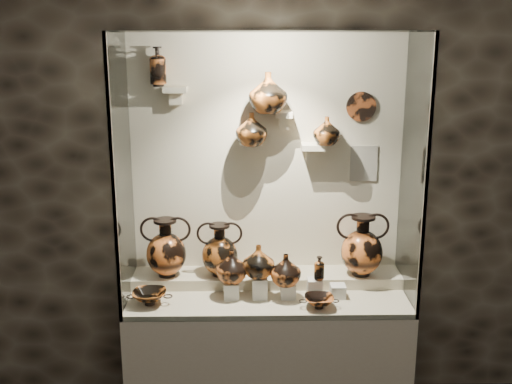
% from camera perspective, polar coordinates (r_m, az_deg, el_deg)
% --- Properties ---
extents(wall_back, '(5.00, 0.02, 3.20)m').
position_cam_1_polar(wall_back, '(4.03, 0.95, 2.87)').
color(wall_back, black).
rests_on(wall_back, ground).
extents(plinth, '(1.70, 0.60, 0.80)m').
position_cam_1_polar(plinth, '(4.16, 1.03, -14.48)').
color(plinth, beige).
rests_on(plinth, floor).
extents(front_tier, '(1.68, 0.58, 0.03)m').
position_cam_1_polar(front_tier, '(3.97, 1.06, -9.27)').
color(front_tier, '#C2B496').
rests_on(front_tier, plinth).
extents(rear_tier, '(1.70, 0.25, 0.10)m').
position_cam_1_polar(rear_tier, '(4.12, 0.98, -7.82)').
color(rear_tier, '#C2B496').
rests_on(rear_tier, plinth).
extents(back_panel, '(1.70, 0.03, 1.60)m').
position_cam_1_polar(back_panel, '(4.02, 0.96, 2.86)').
color(back_panel, beige).
rests_on(back_panel, plinth).
extents(glass_front, '(1.70, 0.01, 1.60)m').
position_cam_1_polar(glass_front, '(3.43, 1.30, 0.68)').
color(glass_front, white).
rests_on(glass_front, plinth).
extents(glass_left, '(0.01, 0.60, 1.60)m').
position_cam_1_polar(glass_left, '(3.78, -11.81, 1.73)').
color(glass_left, white).
rests_on(glass_left, plinth).
extents(glass_right, '(0.01, 0.60, 1.60)m').
position_cam_1_polar(glass_right, '(3.84, 13.84, 1.82)').
color(glass_right, white).
rests_on(glass_right, plinth).
extents(glass_top, '(1.70, 0.60, 0.01)m').
position_cam_1_polar(glass_top, '(3.62, 1.18, 14.19)').
color(glass_top, white).
rests_on(glass_top, back_panel).
extents(frame_post_left, '(0.02, 0.02, 1.60)m').
position_cam_1_polar(frame_post_left, '(3.50, -12.57, 0.63)').
color(frame_post_left, gray).
rests_on(frame_post_left, plinth).
extents(frame_post_right, '(0.02, 0.02, 1.60)m').
position_cam_1_polar(frame_post_right, '(3.57, 14.90, 0.74)').
color(frame_post_right, gray).
rests_on(frame_post_right, plinth).
extents(pedestal_a, '(0.09, 0.09, 0.10)m').
position_cam_1_polar(pedestal_a, '(3.90, -2.18, -8.72)').
color(pedestal_a, beige).
rests_on(pedestal_a, front_tier).
extents(pedestal_b, '(0.09, 0.09, 0.13)m').
position_cam_1_polar(pedestal_b, '(3.89, 0.35, -8.51)').
color(pedestal_b, beige).
rests_on(pedestal_b, front_tier).
extents(pedestal_c, '(0.09, 0.09, 0.09)m').
position_cam_1_polar(pedestal_c, '(3.91, 2.87, -8.75)').
color(pedestal_c, beige).
rests_on(pedestal_c, front_tier).
extents(pedestal_d, '(0.09, 0.09, 0.12)m').
position_cam_1_polar(pedestal_d, '(3.91, 5.24, -8.51)').
color(pedestal_d, beige).
rests_on(pedestal_d, front_tier).
extents(pedestal_e, '(0.09, 0.09, 0.08)m').
position_cam_1_polar(pedestal_e, '(3.94, 7.28, -8.73)').
color(pedestal_e, beige).
rests_on(pedestal_e, front_tier).
extents(bracket_ul, '(0.14, 0.12, 0.04)m').
position_cam_1_polar(bracket_ul, '(3.90, -7.19, 9.05)').
color(bracket_ul, beige).
rests_on(bracket_ul, back_panel).
extents(bracket_ca, '(0.14, 0.12, 0.04)m').
position_cam_1_polar(bracket_ca, '(3.93, -0.46, 4.04)').
color(bracket_ca, beige).
rests_on(bracket_ca, back_panel).
extents(bracket_cb, '(0.10, 0.12, 0.04)m').
position_cam_1_polar(bracket_cb, '(3.90, 2.49, 6.93)').
color(bracket_cb, beige).
rests_on(bracket_cb, back_panel).
extents(bracket_cc, '(0.14, 0.12, 0.04)m').
position_cam_1_polar(bracket_cc, '(3.95, 5.07, 4.05)').
color(bracket_cc, beige).
rests_on(bracket_cc, back_panel).
extents(amphora_left, '(0.30, 0.30, 0.37)m').
position_cam_1_polar(amphora_left, '(4.03, -8.00, -4.90)').
color(amphora_left, orange).
rests_on(amphora_left, rear_tier).
extents(amphora_mid, '(0.35, 0.35, 0.34)m').
position_cam_1_polar(amphora_mid, '(4.01, -3.24, -5.14)').
color(amphora_mid, '#A6541D').
rests_on(amphora_mid, rear_tier).
extents(amphora_right, '(0.41, 0.41, 0.39)m').
position_cam_1_polar(amphora_right, '(4.05, 9.41, -4.69)').
color(amphora_right, orange).
rests_on(amphora_right, rear_tier).
extents(jug_a, '(0.24, 0.24, 0.20)m').
position_cam_1_polar(jug_a, '(3.85, -2.17, -6.59)').
color(jug_a, orange).
rests_on(jug_a, pedestal_a).
extents(jug_b, '(0.25, 0.25, 0.20)m').
position_cam_1_polar(jug_b, '(3.84, 0.22, -6.16)').
color(jug_b, '#A6541D').
rests_on(jug_b, pedestal_b).
extents(jug_c, '(0.23, 0.23, 0.19)m').
position_cam_1_polar(jug_c, '(3.84, 2.65, -6.91)').
color(jug_c, orange).
rests_on(jug_c, pedestal_c).
extents(lekythos_small, '(0.09, 0.09, 0.17)m').
position_cam_1_polar(lekythos_small, '(3.85, 5.64, -6.63)').
color(lekythos_small, '#A6541D').
rests_on(lekythos_small, pedestal_d).
extents(kylix_left, '(0.32, 0.30, 0.10)m').
position_cam_1_polar(kylix_left, '(3.86, -9.45, -9.12)').
color(kylix_left, '#A6541D').
rests_on(kylix_left, front_tier).
extents(kylix_right, '(0.22, 0.19, 0.09)m').
position_cam_1_polar(kylix_right, '(3.79, 5.63, -9.60)').
color(kylix_right, orange).
rests_on(kylix_right, front_tier).
extents(lekythos_tall, '(0.11, 0.11, 0.26)m').
position_cam_1_polar(lekythos_tall, '(3.89, -8.72, 11.19)').
color(lekythos_tall, orange).
rests_on(lekythos_tall, bracket_ul).
extents(ovoid_vase_a, '(0.23, 0.23, 0.20)m').
position_cam_1_polar(ovoid_vase_a, '(3.86, -0.40, 5.62)').
color(ovoid_vase_a, '#A6541D').
rests_on(ovoid_vase_a, bracket_ca).
extents(ovoid_vase_b, '(0.28, 0.28, 0.24)m').
position_cam_1_polar(ovoid_vase_b, '(3.81, 1.08, 8.83)').
color(ovoid_vase_b, '#A6541D').
rests_on(ovoid_vase_b, bracket_cb).
extents(ovoid_vase_c, '(0.22, 0.22, 0.17)m').
position_cam_1_polar(ovoid_vase_c, '(3.91, 6.30, 5.44)').
color(ovoid_vase_c, '#A6541D').
rests_on(ovoid_vase_c, bracket_cc).
extents(wall_plate, '(0.18, 0.02, 0.18)m').
position_cam_1_polar(wall_plate, '(4.00, 9.32, 7.51)').
color(wall_plate, brown).
rests_on(wall_plate, back_panel).
extents(info_placard, '(0.17, 0.01, 0.23)m').
position_cam_1_polar(info_placard, '(4.07, 9.55, 2.53)').
color(info_placard, beige).
rests_on(info_placard, back_panel).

